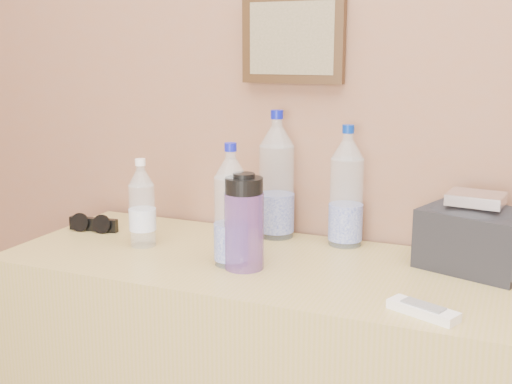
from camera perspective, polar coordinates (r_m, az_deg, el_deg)
picture_frame at (r=1.86m, az=3.29°, el=13.48°), size 0.30×0.03×0.25m
pet_large_b at (r=1.86m, az=1.83°, el=0.91°), size 0.10×0.10×0.37m
pet_large_c at (r=1.80m, az=8.03°, el=-0.07°), size 0.09×0.09×0.34m
pet_large_d at (r=1.62m, az=-2.23°, el=-1.77°), size 0.09×0.09×0.31m
pet_small at (r=1.81m, az=-10.09°, el=-1.41°), size 0.07×0.07×0.25m
nalgene_bottle at (r=1.60m, az=-1.07°, el=-2.69°), size 0.10×0.10×0.24m
sunglasses at (r=2.01m, az=-14.23°, el=-2.80°), size 0.16×0.08×0.04m
ac_remote at (r=1.40m, az=14.62°, el=-10.15°), size 0.16×0.10×0.02m
toiletry_bag at (r=1.69m, az=18.89°, el=-3.74°), size 0.29×0.25×0.17m
foil_packet at (r=1.65m, az=18.98°, el=-0.56°), size 0.14×0.12×0.03m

